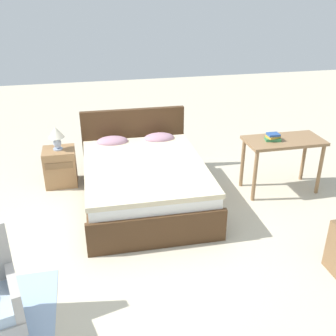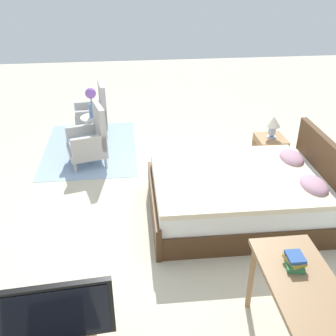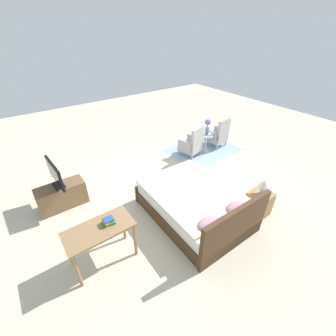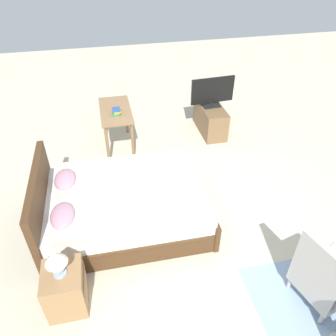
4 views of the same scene
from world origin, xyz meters
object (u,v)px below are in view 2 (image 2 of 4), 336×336
(flower_vase, at_px, (91,99))
(table_lamp, at_px, (273,124))
(book_stack, at_px, (295,261))
(nightstand, at_px, (269,154))
(vanity_desk, at_px, (301,292))
(side_table, at_px, (94,129))
(tv_flatscreen, at_px, (51,317))
(bed, at_px, (243,194))
(armchair_by_window_right, at_px, (90,141))
(armchair_by_window_left, at_px, (94,114))

(flower_vase, distance_m, table_lamp, 2.80)
(flower_vase, distance_m, book_stack, 4.23)
(nightstand, distance_m, book_stack, 2.97)
(flower_vase, distance_m, vanity_desk, 4.39)
(side_table, distance_m, tv_flatscreen, 4.23)
(bed, bearing_deg, armchair_by_window_right, -129.68)
(armchair_by_window_left, bearing_deg, armchair_by_window_right, -0.08)
(armchair_by_window_right, relative_size, vanity_desk, 0.88)
(side_table, height_order, tv_flatscreen, tv_flatscreen)
(table_lamp, height_order, book_stack, table_lamp)
(flower_vase, height_order, tv_flatscreen, tv_flatscreen)
(armchair_by_window_right, height_order, vanity_desk, armchair_by_window_right)
(armchair_by_window_left, bearing_deg, side_table, 3.28)
(bed, height_order, armchair_by_window_right, bed)
(tv_flatscreen, bearing_deg, vanity_desk, 95.88)
(armchair_by_window_left, relative_size, book_stack, 4.19)
(nightstand, bearing_deg, tv_flatscreen, -39.68)
(side_table, bearing_deg, flower_vase, 0.00)
(armchair_by_window_left, xyz_separation_m, table_lamp, (1.61, 2.63, 0.36))
(flower_vase, height_order, table_lamp, flower_vase)
(armchair_by_window_left, xyz_separation_m, nightstand, (1.61, 2.63, -0.12))
(flower_vase, relative_size, table_lamp, 1.45)
(bed, relative_size, book_stack, 9.78)
(nightstand, relative_size, vanity_desk, 0.51)
(armchair_by_window_right, xyz_separation_m, tv_flatscreen, (3.67, 0.02, 0.44))
(tv_flatscreen, relative_size, book_stack, 3.71)
(armchair_by_window_left, bearing_deg, flower_vase, 3.28)
(vanity_desk, bearing_deg, side_table, -156.22)
(table_lamp, distance_m, book_stack, 2.92)
(tv_flatscreen, relative_size, vanity_desk, 0.78)
(armchair_by_window_right, height_order, flower_vase, flower_vase)
(flower_vase, relative_size, vanity_desk, 0.46)
(tv_flatscreen, distance_m, vanity_desk, 1.81)
(nightstand, distance_m, tv_flatscreen, 4.13)
(armchair_by_window_left, xyz_separation_m, side_table, (0.56, 0.03, -0.03))
(tv_flatscreen, bearing_deg, table_lamp, 140.31)
(bed, xyz_separation_m, table_lamp, (-1.08, 0.71, 0.45))
(nightstand, height_order, table_lamp, table_lamp)
(armchair_by_window_right, height_order, book_stack, armchair_by_window_right)
(armchair_by_window_right, height_order, nightstand, armchair_by_window_right)
(armchair_by_window_right, bearing_deg, flower_vase, 176.43)
(bed, relative_size, tv_flatscreen, 2.64)
(table_lamp, bearing_deg, book_stack, -16.60)
(vanity_desk, relative_size, book_stack, 4.74)
(vanity_desk, xyz_separation_m, book_stack, (-0.17, -0.00, 0.16))
(flower_vase, bearing_deg, vanity_desk, 23.78)
(side_table, bearing_deg, nightstand, 68.04)
(armchair_by_window_right, xyz_separation_m, book_stack, (3.31, 1.80, 0.41))
(bed, distance_m, tv_flatscreen, 2.86)
(bed, height_order, armchair_by_window_left, bed)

